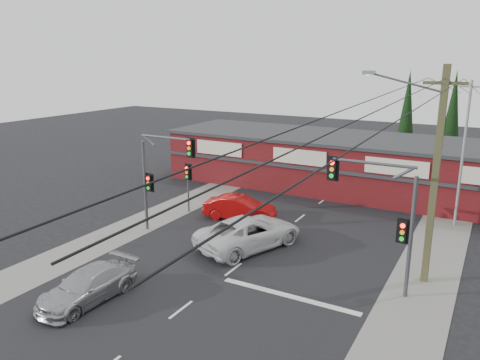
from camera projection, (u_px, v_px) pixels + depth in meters
The scene contains 18 objects.
ground at pixel (237, 267), 23.64m from camera, with size 120.00×120.00×0.00m, color black.
road_strip at pixel (278, 235), 27.86m from camera, with size 14.00×70.00×0.01m, color black.
verge_left at pixel (165, 213), 31.87m from camera, with size 3.00×70.00×0.02m, color gray.
verge_right at pixel (430, 265), 23.86m from camera, with size 3.00×70.00×0.02m, color gray.
stop_line at pixel (289, 296), 20.72m from camera, with size 6.50×0.35×0.01m, color silver.
white_suv at pixel (249, 232), 25.92m from camera, with size 2.90×6.28×1.75m, color silver.
silver_suv at pixel (88, 286), 20.21m from camera, with size 1.94×4.76×1.38m, color #A5A8AB.
red_sedan at pixel (240, 208), 30.46m from camera, with size 1.62×4.64×1.53m, color #A80A0A.
lane_dashes at pixel (233, 269), 23.32m from camera, with size 0.12×36.84×0.01m.
shop_building at pixel (329, 161), 37.91m from camera, with size 27.30×8.40×4.22m.
conifer_near at pixel (407, 114), 40.87m from camera, with size 1.80×1.80×9.25m.
conifer_far at pixel (452, 114), 40.91m from camera, with size 1.80×1.80×9.25m.
traffic_mast_left at pixel (158, 169), 27.36m from camera, with size 3.77×0.27×5.97m.
traffic_mast_right at pixel (386, 208), 20.25m from camera, with size 3.96×0.27×5.97m.
pedestal_signal at pixel (188, 178), 31.49m from camera, with size 0.55×0.27×3.38m.
utility_pole at pixel (433, 170), 20.85m from camera, with size 4.38×0.59×10.00m.
steel_pole at pixel (463, 152), 28.34m from camera, with size 1.20×0.16×9.00m.
power_lines at pixel (425, 96), 15.27m from camera, with size 2.01×29.00×1.22m.
Camera 1 is at (10.73, -18.92, 10.25)m, focal length 35.00 mm.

